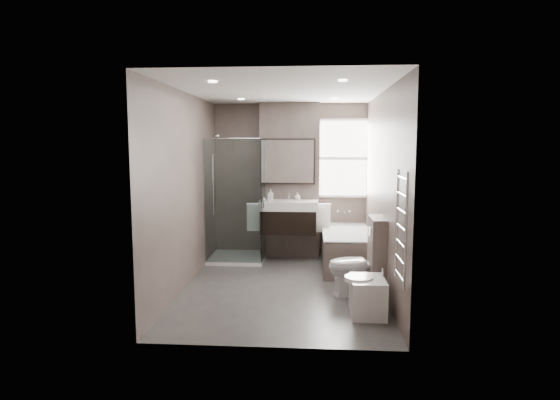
# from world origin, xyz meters

# --- Properties ---
(room) EXTENTS (2.70, 3.90, 2.70)m
(room) POSITION_xyz_m (0.00, 0.00, 1.30)
(room) COLOR #43403E
(room) RESTS_ON ground
(vanity_pier) EXTENTS (1.00, 0.25, 2.60)m
(vanity_pier) POSITION_xyz_m (0.00, 1.77, 1.30)
(vanity_pier) COLOR brown
(vanity_pier) RESTS_ON ground
(vanity) EXTENTS (0.95, 0.47, 0.66)m
(vanity) POSITION_xyz_m (0.00, 1.43, 0.74)
(vanity) COLOR black
(vanity) RESTS_ON vanity_pier
(mirror_cabinet) EXTENTS (0.86, 0.08, 0.76)m
(mirror_cabinet) POSITION_xyz_m (0.00, 1.61, 1.63)
(mirror_cabinet) COLOR black
(mirror_cabinet) RESTS_ON vanity_pier
(towel_left) EXTENTS (0.24, 0.06, 0.44)m
(towel_left) POSITION_xyz_m (-0.56, 1.40, 0.72)
(towel_left) COLOR white
(towel_left) RESTS_ON vanity_pier
(towel_right) EXTENTS (0.24, 0.06, 0.44)m
(towel_right) POSITION_xyz_m (0.56, 1.40, 0.72)
(towel_right) COLOR white
(towel_right) RESTS_ON vanity_pier
(shower_enclosure) EXTENTS (0.90, 0.90, 2.00)m
(shower_enclosure) POSITION_xyz_m (-0.75, 1.35, 0.49)
(shower_enclosure) COLOR white
(shower_enclosure) RESTS_ON ground
(bathtub) EXTENTS (0.75, 1.60, 0.57)m
(bathtub) POSITION_xyz_m (0.92, 1.10, 0.32)
(bathtub) COLOR brown
(bathtub) RESTS_ON ground
(window) EXTENTS (0.98, 0.06, 1.33)m
(window) POSITION_xyz_m (0.90, 1.88, 1.68)
(window) COLOR white
(window) RESTS_ON room
(toilet) EXTENTS (0.82, 0.57, 0.76)m
(toilet) POSITION_xyz_m (0.97, -0.26, 0.38)
(toilet) COLOR white
(toilet) RESTS_ON ground
(cistern_box) EXTENTS (0.19, 0.55, 1.00)m
(cistern_box) POSITION_xyz_m (1.21, -0.25, 0.50)
(cistern_box) COLOR brown
(cistern_box) RESTS_ON ground
(bidet) EXTENTS (0.45, 0.53, 0.54)m
(bidet) POSITION_xyz_m (1.01, -0.97, 0.22)
(bidet) COLOR white
(bidet) RESTS_ON ground
(towel_radiator) EXTENTS (0.03, 0.49, 1.10)m
(towel_radiator) POSITION_xyz_m (1.25, -1.60, 1.12)
(towel_radiator) COLOR silver
(towel_radiator) RESTS_ON room
(soap_bottle_a) EXTENTS (0.08, 0.09, 0.19)m
(soap_bottle_a) POSITION_xyz_m (-0.30, 1.43, 1.09)
(soap_bottle_a) COLOR white
(soap_bottle_a) RESTS_ON vanity
(soap_bottle_b) EXTENTS (0.10, 0.10, 0.12)m
(soap_bottle_b) POSITION_xyz_m (0.14, 1.53, 1.06)
(soap_bottle_b) COLOR white
(soap_bottle_b) RESTS_ON vanity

